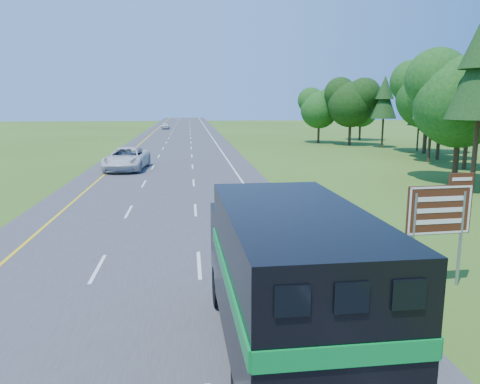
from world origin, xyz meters
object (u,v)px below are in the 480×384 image
Objects in this scene: horse_truck at (285,282)px; white_suv at (127,159)px; far_car at (165,126)px; exit_sign at (440,214)px.

horse_truck reaches higher than white_suv.
white_suv is (-7.57, 32.73, -1.07)m from horse_truck.
horse_truck is 1.23× the size of white_suv.
far_car is 93.99m from exit_sign.
exit_sign is at bearing 34.23° from horse_truck.
exit_sign reaches higher than far_car.
exit_sign reaches higher than white_suv.
horse_truck is at bearing -84.87° from far_car.
white_suv is 1.89× the size of exit_sign.
exit_sign is at bearing -81.11° from far_car.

